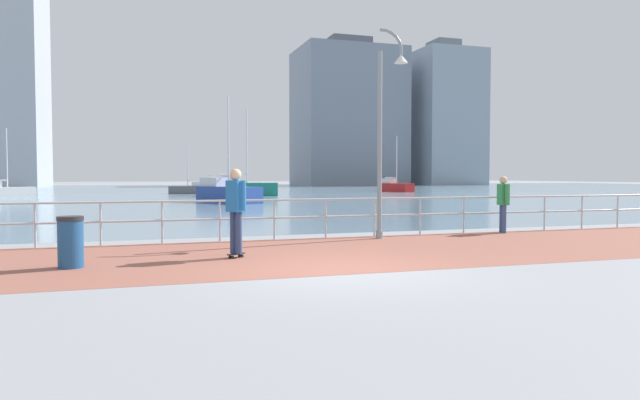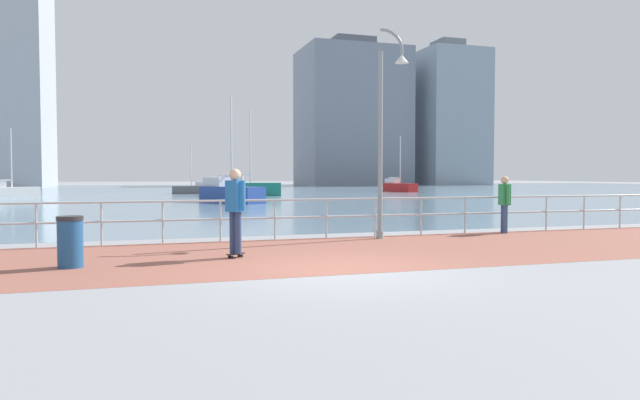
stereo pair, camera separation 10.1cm
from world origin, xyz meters
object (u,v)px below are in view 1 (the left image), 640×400
sailboat_ivory (396,186)px  sailboat_white (189,189)px  lamppost (386,123)px  trash_bin (71,242)px  skateboarder (236,204)px  bystander (503,200)px  sailboat_blue (245,188)px  sailboat_gray (6,191)px  sailboat_red (227,193)px

sailboat_ivory → sailboat_white: size_ratio=1.23×
lamppost → sailboat_ivory: bearing=64.2°
lamppost → trash_bin: (-7.36, -2.64, -2.56)m
skateboarder → bystander: size_ratio=1.10×
trash_bin → sailboat_blue: bearing=74.6°
sailboat_gray → sailboat_red: 19.23m
skateboarder → bystander: skateboarder is taller
sailboat_gray → sailboat_red: size_ratio=0.80×
sailboat_red → sailboat_blue: bearing=74.3°
skateboarder → sailboat_blue: size_ratio=0.26×
trash_bin → sailboat_ivory: sailboat_ivory is taller
sailboat_gray → sailboat_white: bearing=20.8°
bystander → sailboat_white: sailboat_white is taller
lamppost → sailboat_red: bearing=92.6°
sailboat_blue → lamppost: bearing=-94.0°
lamppost → bystander: lamppost is taller
lamppost → sailboat_blue: (2.24, 32.30, -2.36)m
lamppost → bystander: size_ratio=3.34×
sailboat_red → sailboat_ivory: 26.90m
lamppost → sailboat_white: bearing=92.3°
skateboarder → sailboat_white: sailboat_white is taller
sailboat_red → sailboat_ivory: (19.85, 18.16, -0.08)m
sailboat_gray → sailboat_ivory: (34.24, 5.41, 0.05)m
trash_bin → sailboat_ivory: size_ratio=0.16×
sailboat_white → sailboat_ivory: bearing=0.5°
sailboat_ivory → sailboat_white: (-20.48, -0.18, -0.10)m
trash_bin → sailboat_red: 24.49m
lamppost → sailboat_ivory: size_ratio=0.97×
lamppost → trash_bin: bearing=-160.3°
bystander → sailboat_ivory: sailboat_ivory is taller
lamppost → skateboarder: lamppost is taller
trash_bin → sailboat_gray: (-7.98, 36.39, 0.02)m
sailboat_gray → sailboat_blue: bearing=-4.7°
sailboat_gray → lamppost: bearing=-65.5°
lamppost → sailboat_white: size_ratio=1.19×
sailboat_ivory → sailboat_blue: 18.02m
trash_bin → sailboat_blue: 36.24m
skateboarder → sailboat_gray: size_ratio=0.35×
lamppost → sailboat_white: lamppost is taller
sailboat_red → sailboat_white: bearing=92.0°
trash_bin → lamppost: bearing=19.7°
skateboarder → sailboat_blue: 35.25m
bystander → sailboat_red: (-4.78, 20.68, -0.35)m
sailboat_ivory → trash_bin: bearing=-122.1°
sailboat_gray → sailboat_blue: size_ratio=0.74×
sailboat_red → sailboat_white: (-0.63, 17.98, -0.18)m
lamppost → skateboarder: 5.29m
sailboat_blue → sailboat_ivory: bearing=22.3°
bystander → sailboat_gray: size_ratio=0.32×
lamppost → skateboarder: bearing=-151.8°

